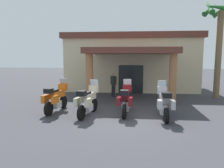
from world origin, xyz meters
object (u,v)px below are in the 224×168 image
object	(u,v)px
motorcycle_cream	(88,101)
motorcycle_maroon	(126,100)
motel_building	(131,62)
palm_tree_near_portico	(220,28)
motorcycle_silver	(164,103)
motorcycle_orange	(56,98)
pedestrian	(113,83)

from	to	relation	value
motorcycle_cream	motorcycle_maroon	bearing A→B (deg)	-67.26
motel_building	motorcycle_cream	bearing A→B (deg)	-101.94
motel_building	palm_tree_near_portico	xyz separation A→B (m)	(5.81, -3.86, 2.26)
motorcycle_silver	motorcycle_cream	bearing A→B (deg)	88.26
motel_building	motorcycle_maroon	distance (m)	8.90
motel_building	motorcycle_maroon	world-z (taller)	motel_building
motorcycle_orange	motel_building	bearing A→B (deg)	-15.51
motorcycle_orange	motorcycle_silver	xyz separation A→B (m)	(5.19, -0.41, 0.00)
palm_tree_near_portico	motel_building	bearing A→B (deg)	146.44
motel_building	palm_tree_near_portico	bearing A→B (deg)	-35.90
motorcycle_orange	palm_tree_near_portico	bearing A→B (deg)	-56.63
motel_building	motorcycle_cream	world-z (taller)	motel_building
pedestrian	motorcycle_silver	bearing A→B (deg)	68.66
motel_building	palm_tree_near_portico	distance (m)	7.33
motorcycle_silver	motorcycle_orange	bearing A→B (deg)	83.06
motorcycle_silver	palm_tree_near_portico	xyz separation A→B (m)	(3.91, 5.31, 3.87)
motorcycle_maroon	palm_tree_near_portico	distance (m)	8.41
motorcycle_cream	motorcycle_maroon	size ratio (longest dim) A/B	1.00
motel_building	pedestrian	distance (m)	4.72
motel_building	motorcycle_orange	world-z (taller)	motel_building
motorcycle_maroon	palm_tree_near_portico	size ratio (longest dim) A/B	0.34
motorcycle_orange	motorcycle_silver	size ratio (longest dim) A/B	1.00
pedestrian	palm_tree_near_portico	bearing A→B (deg)	132.13
motorcycle_silver	motorcycle_maroon	bearing A→B (deg)	74.05
motel_building	motorcycle_cream	xyz separation A→B (m)	(-1.56, -9.21, -1.61)
palm_tree_near_portico	pedestrian	bearing A→B (deg)	-175.32
motel_building	motorcycle_silver	distance (m)	9.50
pedestrian	palm_tree_near_portico	world-z (taller)	palm_tree_near_portico
pedestrian	palm_tree_near_portico	distance (m)	7.71
motel_building	motorcycle_maroon	xyz separation A→B (m)	(0.17, -8.75, -1.61)
motorcycle_orange	motorcycle_maroon	xyz separation A→B (m)	(3.46, 0.01, 0.00)
motorcycle_orange	palm_tree_near_portico	world-z (taller)	palm_tree_near_portico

